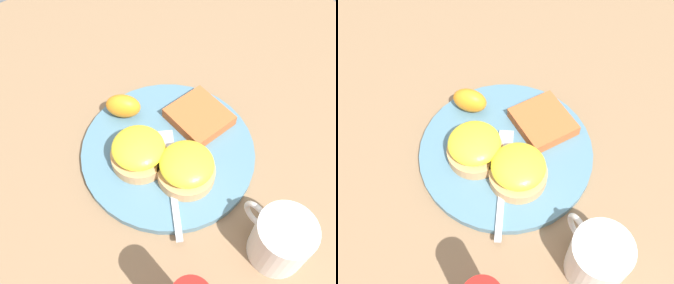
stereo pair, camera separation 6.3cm
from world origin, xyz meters
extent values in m
plane|color=#846647|center=(0.00, 0.00, 0.00)|extent=(1.10, 1.10, 0.00)
cylinder|color=slate|center=(0.00, 0.00, 0.01)|extent=(0.29, 0.29, 0.01)
cylinder|color=tan|center=(0.01, 0.05, 0.02)|extent=(0.09, 0.09, 0.02)
ellipsoid|color=yellow|center=(0.01, 0.05, 0.05)|extent=(0.08, 0.08, 0.03)
cylinder|color=tan|center=(-0.06, 0.01, 0.02)|extent=(0.09, 0.09, 0.02)
ellipsoid|color=yellow|center=(-0.06, 0.01, 0.05)|extent=(0.08, 0.08, 0.03)
cube|color=#B75A2D|center=(0.01, -0.08, 0.02)|extent=(0.09, 0.09, 0.02)
ellipsoid|color=orange|center=(0.10, 0.01, 0.04)|extent=(0.07, 0.07, 0.04)
cube|color=silver|center=(-0.09, 0.06, 0.02)|extent=(0.09, 0.06, 0.00)
cube|color=silver|center=(0.01, -0.01, 0.02)|extent=(0.05, 0.04, 0.00)
cylinder|color=silver|center=(-0.23, -0.01, 0.04)|extent=(0.08, 0.08, 0.08)
torus|color=silver|center=(-0.18, -0.01, 0.05)|extent=(0.05, 0.01, 0.05)
camera|label=1|loc=(-0.27, 0.22, 0.56)|focal=42.00mm
camera|label=2|loc=(-0.31, 0.17, 0.56)|focal=42.00mm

